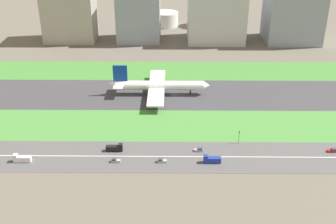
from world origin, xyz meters
The scene contains 21 objects.
ground_plane centered at (0.00, 0.00, 0.00)m, with size 800.00×800.00×0.00m, color #5B564C.
runway centered at (0.00, 0.00, 0.05)m, with size 280.00×46.00×0.10m, color #38383D.
grass_median_north centered at (0.00, 41.00, 0.05)m, with size 280.00×36.00×0.10m, color #3D7A33.
grass_median_south centered at (0.00, -41.00, 0.05)m, with size 280.00×36.00×0.10m, color #427F38.
highway centered at (0.00, -73.00, 0.05)m, with size 280.00×28.00×0.10m, color #4C4C4F.
highway_centerline centered at (0.00, -73.00, 0.11)m, with size 266.00×0.50×0.01m, color silver.
airliner centered at (-11.02, 0.00, 6.23)m, with size 65.00×56.00×19.70m.
truck_1 centered at (-74.10, -78.00, 1.67)m, with size 8.40×2.50×4.00m.
truck_0 centered at (-30.23, -68.00, 1.67)m, with size 8.40×2.50×4.00m.
car_1 centered at (-28.79, -78.00, 0.92)m, with size 4.40×1.80×2.00m.
truck_2 centered at (17.68, -78.00, 1.67)m, with size 8.40×2.50×4.00m.
car_0 centered at (79.12, -68.00, 0.92)m, with size 4.40×1.80×2.00m.
car_2 centered at (12.20, -68.00, 0.92)m, with size 4.40×1.80×2.00m.
car_3 centered at (-6.42, -78.00, 0.92)m, with size 4.40×1.80×2.00m.
traffic_light centered at (33.16, -60.01, 4.29)m, with size 0.36×0.50×7.20m.
terminal_building centered at (-90.00, 114.00, 23.42)m, with size 43.30×29.94×46.84m, color #9E998E.
hangar_building centered at (-30.49, 114.00, 24.36)m, with size 36.83×31.79×48.73m, color gray.
office_tower centered at (36.27, 114.00, 23.47)m, with size 48.23×38.21×46.95m, color #B2B2B7.
cargo_warehouse centered at (101.99, 114.00, 26.32)m, with size 45.83×39.91×52.64m, color gray.
fuel_tank_west centered at (-7.83, 159.00, 6.64)m, with size 23.89×23.89×13.27m, color silver.
fuel_tank_centre centered at (27.16, 159.00, 7.71)m, with size 21.29×21.29×15.43m, color silver.
Camera 1 is at (-1.69, -250.47, 116.47)m, focal length 45.72 mm.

